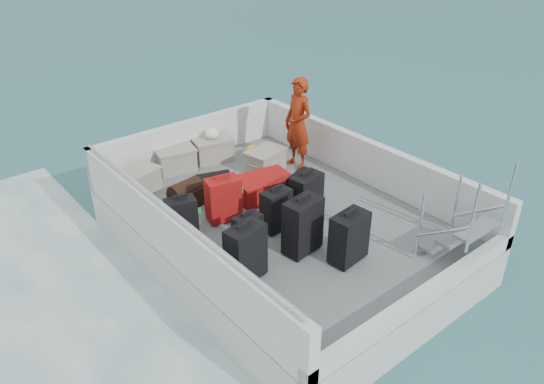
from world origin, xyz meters
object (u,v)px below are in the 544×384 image
(suitcase_2, at_px, (182,219))
(suitcase_6, at_px, (349,238))
(suitcase_1, at_px, (248,235))
(suitcase_4, at_px, (276,211))
(suitcase_5, at_px, (223,200))
(crate_1, at_px, (176,160))
(crate_2, at_px, (213,150))
(suitcase_0, at_px, (246,254))
(suitcase_3, at_px, (303,226))
(crate_0, at_px, (138,182))
(crate_3, at_px, (266,162))
(suitcase_8, at_px, (263,187))
(suitcase_7, at_px, (306,196))
(passenger, at_px, (298,124))

(suitcase_2, bearing_deg, suitcase_6, -37.14)
(suitcase_1, relative_size, suitcase_4, 0.91)
(suitcase_2, bearing_deg, suitcase_5, 17.04)
(crate_1, bearing_deg, crate_2, -4.55)
(suitcase_6, bearing_deg, suitcase_0, 150.62)
(suitcase_0, relative_size, suitcase_6, 1.09)
(suitcase_3, height_order, crate_0, suitcase_3)
(suitcase_5, xyz_separation_m, crate_3, (1.39, 0.79, -0.14))
(suitcase_2, bearing_deg, suitcase_8, 22.47)
(suitcase_7, bearing_deg, suitcase_8, 90.93)
(suitcase_0, xyz_separation_m, suitcase_5, (0.56, 1.26, -0.04))
(suitcase_7, bearing_deg, crate_3, 65.84)
(suitcase_6, bearing_deg, suitcase_7, 67.88)
(suitcase_7, bearing_deg, suitcase_5, 138.00)
(suitcase_8, bearing_deg, suitcase_2, 105.91)
(suitcase_5, height_order, suitcase_8, suitcase_5)
(suitcase_0, height_order, suitcase_2, suitcase_0)
(suitcase_8, bearing_deg, suitcase_4, 161.79)
(suitcase_4, bearing_deg, suitcase_1, -166.61)
(suitcase_3, xyz_separation_m, passenger, (1.58, 1.87, 0.39))
(suitcase_8, xyz_separation_m, crate_2, (0.12, 1.55, 0.02))
(suitcase_1, xyz_separation_m, passenger, (2.14, 1.47, 0.49))
(suitcase_3, distance_m, crate_0, 2.88)
(crate_0, relative_size, crate_2, 0.97)
(crate_3, bearing_deg, crate_0, 161.07)
(suitcase_6, xyz_separation_m, suitcase_7, (0.32, 1.12, -0.01))
(suitcase_4, relative_size, suitcase_7, 0.92)
(suitcase_3, height_order, suitcase_8, suitcase_3)
(suitcase_5, relative_size, crate_2, 1.04)
(suitcase_3, xyz_separation_m, suitcase_5, (-0.34, 1.26, -0.05))
(crate_2, bearing_deg, suitcase_6, -95.19)
(suitcase_7, height_order, suitcase_8, suitcase_7)
(suitcase_6, bearing_deg, crate_0, 104.16)
(suitcase_7, xyz_separation_m, suitcase_8, (-0.12, 0.81, -0.16))
(suitcase_7, xyz_separation_m, passenger, (0.96, 1.27, 0.44))
(suitcase_2, bearing_deg, suitcase_3, -34.90)
(crate_3, bearing_deg, suitcase_5, -150.20)
(suitcase_8, bearing_deg, suitcase_3, 170.11)
(suitcase_2, distance_m, crate_3, 2.22)
(passenger, bearing_deg, suitcase_7, -35.73)
(suitcase_5, height_order, crate_3, suitcase_5)
(crate_1, relative_size, passenger, 0.39)
(passenger, bearing_deg, suitcase_4, -48.48)
(suitcase_6, distance_m, crate_0, 3.46)
(suitcase_1, bearing_deg, suitcase_4, 14.93)
(suitcase_3, xyz_separation_m, suitcase_7, (0.62, 0.61, -0.05))
(suitcase_4, bearing_deg, suitcase_7, -3.27)
(suitcase_4, height_order, passenger, passenger)
(suitcase_8, bearing_deg, passenger, -57.98)
(crate_0, bearing_deg, suitcase_7, -54.23)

